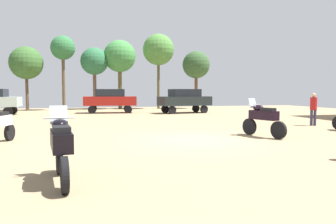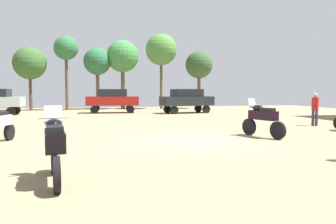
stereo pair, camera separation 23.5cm
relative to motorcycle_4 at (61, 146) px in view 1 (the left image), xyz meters
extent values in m
cube|color=#947D5B|center=(4.38, 4.65, -0.74)|extent=(44.00, 52.00, 0.02)
cylinder|color=black|center=(-2.21, 6.15, -0.43)|extent=(0.27, 0.62, 0.60)
cube|color=black|center=(-2.36, 5.61, 0.30)|extent=(0.43, 0.62, 0.12)
cylinder|color=black|center=(-0.09, 0.70, -0.40)|extent=(0.21, 0.67, 0.66)
cylinder|color=black|center=(0.10, -0.75, -0.40)|extent=(0.21, 0.67, 0.66)
cube|color=black|center=(0.00, -0.03, 0.11)|extent=(0.52, 1.28, 0.36)
ellipsoid|color=black|center=(-0.03, 0.25, 0.39)|extent=(0.38, 0.52, 0.24)
cube|color=black|center=(0.03, -0.24, 0.35)|extent=(0.37, 0.59, 0.12)
cube|color=silver|center=(-0.07, 0.56, 0.57)|extent=(0.38, 0.20, 0.39)
cylinder|color=#B7B7BC|center=(-0.06, 0.46, 0.51)|extent=(0.62, 0.12, 0.04)
cylinder|color=black|center=(7.06, 5.44, -0.39)|extent=(0.32, 0.68, 0.68)
cylinder|color=black|center=(7.50, 4.04, -0.39)|extent=(0.32, 0.68, 0.68)
cube|color=black|center=(7.28, 4.74, 0.13)|extent=(0.72, 1.30, 0.36)
ellipsoid|color=black|center=(7.20, 5.01, 0.41)|extent=(0.45, 0.55, 0.24)
cube|color=black|center=(7.35, 4.53, 0.37)|extent=(0.46, 0.62, 0.12)
cube|color=silver|center=(7.10, 5.30, 0.59)|extent=(0.39, 0.25, 0.39)
cylinder|color=#B7B7BC|center=(7.13, 5.22, 0.53)|extent=(0.60, 0.22, 0.04)
cylinder|color=black|center=(-5.15, 19.77, -0.41)|extent=(0.65, 0.25, 0.64)
cylinder|color=black|center=(-5.08, 21.20, -0.41)|extent=(0.65, 0.25, 0.64)
cylinder|color=black|center=(1.01, 20.22, -0.41)|extent=(0.66, 0.27, 0.64)
cylinder|color=black|center=(1.12, 21.65, -0.41)|extent=(0.66, 0.27, 0.64)
cylinder|color=black|center=(3.92, 19.99, -0.41)|extent=(0.66, 0.27, 0.64)
cylinder|color=black|center=(4.03, 21.42, -0.41)|extent=(0.66, 0.27, 0.64)
cube|color=maroon|center=(2.52, 20.82, 0.28)|extent=(4.43, 2.13, 0.75)
cube|color=black|center=(2.52, 20.82, 0.96)|extent=(2.48, 1.76, 0.61)
cylinder|color=black|center=(7.21, 18.21, -0.41)|extent=(0.67, 0.32, 0.64)
cylinder|color=black|center=(6.99, 19.64, -0.41)|extent=(0.67, 0.32, 0.64)
cylinder|color=black|center=(10.10, 18.67, -0.41)|extent=(0.67, 0.32, 0.64)
cylinder|color=black|center=(9.88, 20.10, -0.41)|extent=(0.67, 0.32, 0.64)
cube|color=black|center=(8.55, 19.16, 0.28)|extent=(4.53, 2.45, 0.75)
cube|color=black|center=(8.55, 19.16, 0.96)|extent=(2.58, 1.94, 0.61)
cylinder|color=#322F4B|center=(11.99, 7.87, -0.31)|extent=(0.14, 0.14, 0.83)
cylinder|color=#322F4B|center=(12.15, 7.80, -0.31)|extent=(0.14, 0.14, 0.83)
cylinder|color=#AE1A1A|center=(12.07, 7.83, 0.43)|extent=(0.45, 0.45, 0.66)
sphere|color=tan|center=(12.07, 7.83, 0.87)|extent=(0.23, 0.23, 0.23)
cylinder|color=brown|center=(1.45, 27.01, 1.39)|extent=(0.35, 0.35, 4.24)
sphere|color=#2A653E|center=(1.45, 27.01, 4.13)|extent=(2.76, 2.76, 2.76)
cylinder|color=#503C2C|center=(-4.80, 26.12, 1.17)|extent=(0.27, 0.27, 3.79)
sphere|color=#355D29|center=(-4.80, 26.12, 3.75)|extent=(3.06, 3.06, 3.06)
cylinder|color=brown|center=(4.01, 27.02, 1.62)|extent=(0.39, 0.39, 4.70)
sphere|color=#3C803E|center=(4.01, 27.02, 4.71)|extent=(3.30, 3.30, 3.30)
cylinder|color=brown|center=(11.97, 26.01, 1.27)|extent=(0.34, 0.34, 3.99)
sphere|color=#31512B|center=(11.97, 26.01, 3.91)|extent=(2.89, 2.89, 2.89)
cylinder|color=brown|center=(-1.50, 26.13, 2.01)|extent=(0.29, 0.29, 5.47)
sphere|color=#2D6938|center=(-1.50, 26.13, 5.26)|extent=(2.30, 2.30, 2.30)
cylinder|color=#4D482A|center=(7.96, 26.44, 1.99)|extent=(0.28, 0.28, 5.43)
sphere|color=#487F38|center=(7.96, 26.44, 5.43)|extent=(3.25, 3.25, 3.25)
camera|label=1|loc=(0.47, -6.57, 1.05)|focal=34.45mm
camera|label=2|loc=(0.69, -6.63, 1.05)|focal=34.45mm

